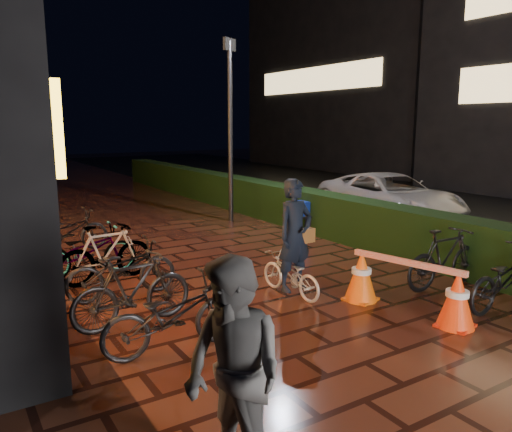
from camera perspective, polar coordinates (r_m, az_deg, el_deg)
ground at (r=6.69m, az=12.49°, el=-13.08°), size 80.00×80.00×0.00m
asphalt_road at (r=16.50m, az=22.72°, el=0.55°), size 11.00×60.00×0.01m
hedge at (r=14.66m, az=-0.19°, el=2.17°), size 0.70×20.00×1.00m
bystander_person at (r=3.79m, az=-2.56°, el=-17.62°), size 0.80×0.95×1.74m
van at (r=14.34m, az=15.01°, el=2.17°), size 2.52×4.72×1.26m
far_buildings at (r=25.98m, az=26.18°, el=18.05°), size 9.08×31.00×14.00m
lamp_post_hedge at (r=13.45m, az=-2.97°, el=10.54°), size 0.44×0.25×4.80m
lamp_post_sf at (r=13.88m, az=-26.89°, el=11.36°), size 0.53×0.29×5.64m
cyclist at (r=7.69m, az=4.22°, el=-4.29°), size 0.69×1.32×1.84m
traffic_barrier at (r=7.41m, az=16.75°, el=-7.69°), size 0.86×1.93×0.78m
cart_assembly at (r=11.95m, az=4.81°, el=0.63°), size 0.68×0.63×1.15m
parked_bikes_storefront at (r=8.29m, az=-16.56°, el=-5.19°), size 1.92×6.12×0.99m
parked_bikes_hedge at (r=8.14m, az=26.67°, el=-6.09°), size 1.79×2.62×0.99m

